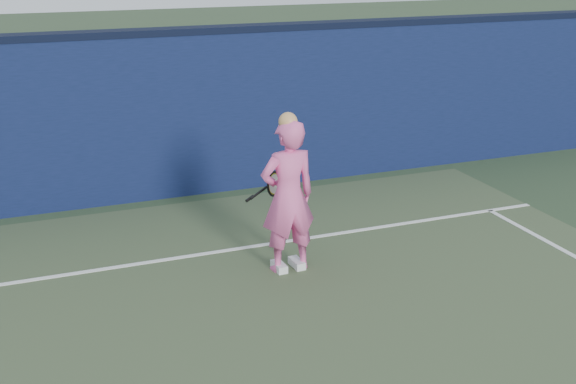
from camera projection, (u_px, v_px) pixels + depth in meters
name	position (u px, v px, depth m)	size (l,w,h in m)	color
backstop_wall	(133.00, 120.00, 10.95)	(24.00, 0.40, 2.50)	#0C1637
wall_cap	(127.00, 33.00, 10.52)	(24.00, 0.42, 0.10)	black
player	(288.00, 196.00, 8.57)	(0.71, 0.49, 1.97)	pink
racket	(272.00, 185.00, 9.01)	(0.58, 0.30, 0.33)	black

